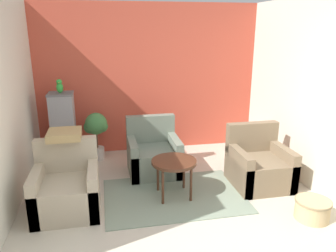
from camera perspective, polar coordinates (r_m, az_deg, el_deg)
name	(u,v)px	position (r m, az deg, el deg)	size (l,w,h in m)	color
wall_back_accent	(150,79)	(6.08, -3.23, 8.16)	(4.14, 0.06, 2.68)	#C64C38
wall_left	(6,104)	(4.51, -26.37, 3.42)	(0.06, 3.33, 2.68)	beige
wall_right	(304,92)	(5.23, 22.56, 5.51)	(0.06, 3.33, 2.68)	beige
area_rug	(174,195)	(4.66, 1.02, -12.00)	(1.90, 1.33, 0.01)	gray
coffee_table	(174,164)	(4.45, 1.05, -6.71)	(0.61, 0.61, 0.53)	#472819
armchair_left	(67,189)	(4.40, -17.20, -10.52)	(0.79, 0.79, 0.87)	tan
armchair_right	(259,166)	(5.05, 15.52, -6.78)	(0.79, 0.79, 0.87)	#7A664C
armchair_middle	(153,155)	(5.27, -2.55, -5.14)	(0.79, 0.79, 0.87)	slate
birdcage	(64,132)	(5.72, -17.66, -0.98)	(0.58, 0.58, 1.24)	slate
parrot	(60,86)	(5.55, -18.36, 6.56)	(0.11, 0.19, 0.23)	green
potted_plant	(96,128)	(5.81, -12.40, -0.40)	(0.42, 0.38, 0.85)	beige
wicker_basket	(312,209)	(4.47, 23.85, -13.03)	(0.43, 0.43, 0.25)	tan
throw_pillow	(64,134)	(4.43, -17.58, -1.42)	(0.42, 0.42, 0.10)	tan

